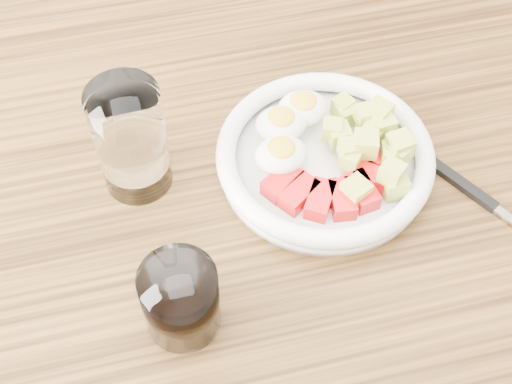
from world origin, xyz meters
TOP-DOWN VIEW (x-y plane):
  - dining_table at (0.00, 0.00)m, footprint 1.50×0.90m
  - bowl at (0.08, 0.05)m, footprint 0.24×0.24m
  - fork at (0.23, -0.04)m, footprint 0.11×0.17m
  - water_glass at (-0.13, 0.08)m, footprint 0.08×0.08m
  - coffee_glass at (-0.11, -0.10)m, footprint 0.07×0.07m

SIDE VIEW (x-z plane):
  - dining_table at x=0.00m, z-range 0.28..1.05m
  - fork at x=0.23m, z-range 0.77..0.78m
  - bowl at x=0.08m, z-range 0.76..0.82m
  - coffee_glass at x=-0.11m, z-range 0.77..0.85m
  - water_glass at x=-0.13m, z-range 0.77..0.91m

